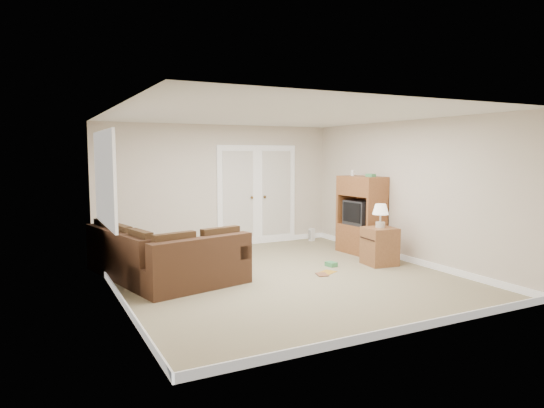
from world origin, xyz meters
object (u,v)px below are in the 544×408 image
coffee_table (223,258)px  tv_armoire (361,215)px  sectional_sofa (159,262)px  side_cabinet (380,243)px

coffee_table → tv_armoire: bearing=17.8°
sectional_sofa → tv_armoire: bearing=-8.9°
sectional_sofa → tv_armoire: tv_armoire is taller
sectional_sofa → side_cabinet: size_ratio=2.42×
sectional_sofa → tv_armoire: (3.98, 0.28, 0.46)m
sectional_sofa → side_cabinet: bearing=-23.0°
tv_armoire → side_cabinet: tv_armoire is taller
coffee_table → side_cabinet: (2.60, -0.75, 0.16)m
coffee_table → side_cabinet: size_ratio=1.03×
coffee_table → side_cabinet: bearing=-1.8°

